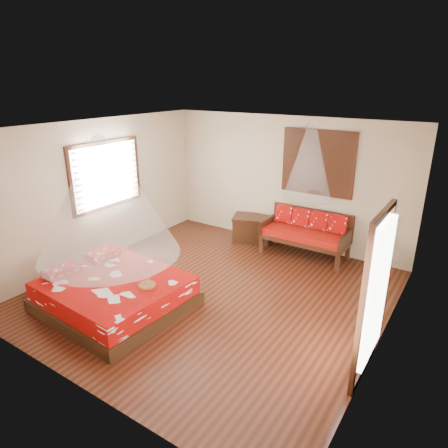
# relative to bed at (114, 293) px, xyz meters

# --- Properties ---
(room) EXTENTS (5.54, 5.54, 2.84)m
(room) POSITION_rel_bed_xyz_m (1.06, 1.26, 1.15)
(room) COLOR black
(room) RESTS_ON ground
(bed) EXTENTS (2.24, 2.05, 0.64)m
(bed) POSITION_rel_bed_xyz_m (0.00, 0.00, 0.00)
(bed) COLOR black
(bed) RESTS_ON floor
(daybed) EXTENTS (1.76, 0.78, 0.94)m
(daybed) POSITION_rel_bed_xyz_m (1.77, 3.64, 0.27)
(daybed) COLOR black
(daybed) RESTS_ON floor
(storage_chest) EXTENTS (1.00, 0.87, 0.58)m
(storage_chest) POSITION_rel_bed_xyz_m (0.44, 3.71, 0.04)
(storage_chest) COLOR black
(storage_chest) RESTS_ON floor
(shutter_panel) EXTENTS (1.52, 0.06, 1.32)m
(shutter_panel) POSITION_rel_bed_xyz_m (1.77, 3.97, 1.65)
(shutter_panel) COLOR black
(shutter_panel) RESTS_ON wall_back
(window_left) EXTENTS (0.10, 1.74, 1.34)m
(window_left) POSITION_rel_bed_xyz_m (-1.64, 1.46, 1.45)
(window_left) COLOR black
(window_left) RESTS_ON wall_left
(glazed_door) EXTENTS (0.08, 1.02, 2.16)m
(glazed_door) POSITION_rel_bed_xyz_m (3.78, 0.66, 0.82)
(glazed_door) COLOR black
(glazed_door) RESTS_ON floor
(wine_tray) EXTENTS (0.27, 0.27, 0.21)m
(wine_tray) POSITION_rel_bed_xyz_m (0.61, 0.14, 0.31)
(wine_tray) COLOR brown
(wine_tray) RESTS_ON bed
(mosquito_net_main) EXTENTS (2.14, 2.14, 1.80)m
(mosquito_net_main) POSITION_rel_bed_xyz_m (0.02, -0.00, 1.60)
(mosquito_net_main) COLOR white
(mosquito_net_main) RESTS_ON ceiling
(mosquito_net_daybed) EXTENTS (0.95, 0.95, 1.50)m
(mosquito_net_daybed) POSITION_rel_bed_xyz_m (1.77, 3.51, 1.75)
(mosquito_net_daybed) COLOR white
(mosquito_net_daybed) RESTS_ON ceiling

